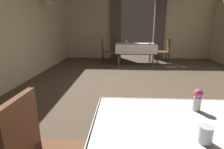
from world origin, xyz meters
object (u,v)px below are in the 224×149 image
(chair_mid_left, at_px, (105,50))
(chair_mid_right, at_px, (165,50))
(glass_near_b, at_px, (205,134))
(glass_mid_a, at_px, (126,42))
(dining_table_mid, at_px, (135,47))
(flower_vase_near, at_px, (197,99))
(dining_table_near, at_px, (183,146))
(glass_mid_b, at_px, (150,43))

(chair_mid_left, height_order, chair_mid_right, same)
(glass_near_b, height_order, glass_mid_a, glass_mid_a)
(dining_table_mid, height_order, glass_mid_a, glass_mid_a)
(glass_mid_a, bearing_deg, chair_mid_left, -154.58)
(chair_mid_right, height_order, flower_vase_near, chair_mid_right)
(dining_table_near, xyz_separation_m, flower_vase_near, (0.19, 0.31, 0.19))
(chair_mid_right, relative_size, glass_mid_a, 8.38)
(dining_table_near, bearing_deg, chair_mid_right, 77.95)
(dining_table_near, height_order, chair_mid_right, chair_mid_right)
(dining_table_near, distance_m, dining_table_mid, 5.67)
(glass_near_b, distance_m, glass_mid_b, 5.62)
(dining_table_mid, height_order, glass_near_b, glass_near_b)
(glass_near_b, distance_m, glass_mid_a, 6.07)
(glass_near_b, height_order, glass_mid_b, glass_near_b)
(chair_mid_right, relative_size, glass_near_b, 9.07)
(chair_mid_left, xyz_separation_m, glass_mid_a, (0.79, 0.38, 0.29))
(chair_mid_right, bearing_deg, glass_mid_a, 171.95)
(chair_mid_left, xyz_separation_m, glass_mid_b, (1.64, -0.09, 0.28))
(dining_table_mid, height_order, chair_mid_left, chair_mid_left)
(chair_mid_right, bearing_deg, dining_table_mid, -174.96)
(dining_table_near, xyz_separation_m, glass_mid_a, (-0.22, 5.97, 0.16))
(dining_table_mid, relative_size, glass_mid_a, 13.30)
(glass_mid_b, bearing_deg, chair_mid_left, 176.98)
(chair_mid_left, relative_size, glass_mid_a, 8.38)
(glass_near_b, bearing_deg, flower_vase_near, 74.28)
(dining_table_near, bearing_deg, chair_mid_left, 100.27)
(chair_mid_left, bearing_deg, glass_mid_b, -3.02)
(dining_table_mid, relative_size, glass_mid_b, 14.84)
(dining_table_mid, bearing_deg, glass_near_b, -90.28)
(chair_mid_right, relative_size, glass_mid_b, 9.35)
(dining_table_mid, bearing_deg, dining_table_near, -91.10)
(chair_mid_right, relative_size, flower_vase_near, 5.33)
(dining_table_near, relative_size, glass_near_b, 11.59)
(glass_mid_a, bearing_deg, glass_near_b, -87.16)
(glass_near_b, bearing_deg, chair_mid_left, 100.89)
(glass_near_b, relative_size, glass_mid_a, 0.92)
(flower_vase_near, height_order, glass_near_b, flower_vase_near)
(flower_vase_near, relative_size, glass_near_b, 1.70)
(chair_mid_right, bearing_deg, chair_mid_left, -175.63)
(glass_near_b, bearing_deg, glass_mid_b, 84.44)
(dining_table_mid, height_order, flower_vase_near, flower_vase_near)
(flower_vase_near, xyz_separation_m, glass_near_b, (-0.11, -0.41, -0.04))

